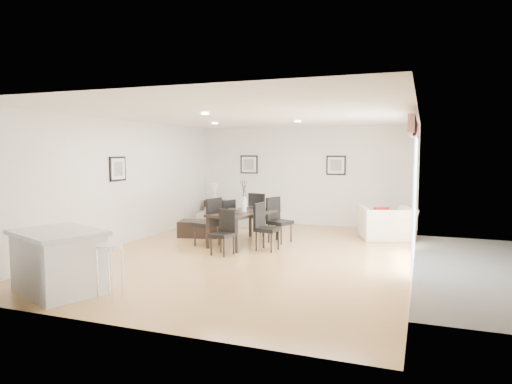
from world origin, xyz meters
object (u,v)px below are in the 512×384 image
(dining_table, at_px, (244,215))
(dining_chair_foot, at_px, (259,212))
(sofa, at_px, (233,217))
(coffee_table, at_px, (200,229))
(dining_chair_efar, at_px, (277,217))
(dining_chair_wnear, at_px, (210,219))
(side_table, at_px, (215,211))
(armchair, at_px, (386,223))
(dining_chair_wfar, at_px, (226,217))
(dining_chair_head, at_px, (225,229))
(bar_stool, at_px, (109,252))
(dining_chair_enear, at_px, (264,224))
(kitchen_island, at_px, (59,261))

(dining_table, relative_size, dining_chair_foot, 1.81)
(sofa, relative_size, coffee_table, 1.98)
(coffee_table, bearing_deg, dining_chair_efar, -13.14)
(dining_chair_wnear, xyz_separation_m, side_table, (-1.42, 3.22, -0.27))
(armchair, distance_m, coffee_table, 4.35)
(dining_chair_wfar, bearing_deg, dining_chair_efar, 112.19)
(dining_chair_head, height_order, side_table, dining_chair_head)
(dining_table, xyz_separation_m, side_table, (-2.02, 2.77, -0.33))
(dining_table, relative_size, bar_stool, 2.46)
(dining_chair_efar, relative_size, coffee_table, 1.05)
(dining_chair_enear, height_order, side_table, dining_chair_enear)
(dining_chair_wnear, xyz_separation_m, coffee_table, (-0.72, 0.89, -0.39))
(dining_chair_enear, height_order, coffee_table, dining_chair_enear)
(dining_chair_wnear, distance_m, side_table, 3.53)
(dining_chair_wnear, bearing_deg, dining_chair_enear, 105.92)
(dining_table, distance_m, dining_chair_wfar, 0.75)
(dining_chair_wnear, relative_size, kitchen_island, 0.67)
(dining_chair_wfar, distance_m, side_table, 2.76)
(armchair, distance_m, side_table, 5.02)
(dining_table, relative_size, dining_chair_enear, 1.93)
(dining_chair_enear, distance_m, coffee_table, 2.13)
(dining_chair_wfar, bearing_deg, bar_stool, 23.27)
(dining_table, xyz_separation_m, bar_stool, (-0.31, -4.13, 0.01))
(dining_chair_head, relative_size, bar_stool, 1.17)
(armchair, height_order, dining_chair_wnear, dining_chair_wnear)
(dining_chair_head, distance_m, dining_chair_foot, 2.13)
(dining_chair_wnear, xyz_separation_m, dining_chair_foot, (0.57, 1.51, -0.00))
(sofa, bearing_deg, dining_table, 103.59)
(bar_stool, bearing_deg, side_table, 103.88)
(dining_chair_wnear, relative_size, dining_chair_efar, 1.03)
(dining_chair_head, bearing_deg, bar_stool, -83.49)
(dining_chair_head, bearing_deg, dining_chair_wnear, 147.54)
(dining_chair_head, bearing_deg, coffee_table, 144.06)
(sofa, height_order, armchair, armchair)
(sofa, height_order, coffee_table, sofa)
(dining_table, relative_size, dining_chair_efar, 1.86)
(dining_chair_wfar, xyz_separation_m, dining_chair_efar, (1.22, 0.06, 0.05))
(sofa, distance_m, dining_chair_efar, 2.38)
(dining_table, bearing_deg, bar_stool, -81.65)
(dining_chair_enear, distance_m, dining_chair_efar, 0.88)
(dining_table, xyz_separation_m, dining_chair_efar, (0.61, 0.46, -0.08))
(sofa, bearing_deg, dining_chair_enear, 109.80)
(coffee_table, relative_size, bar_stool, 1.26)
(armchair, distance_m, dining_chair_head, 3.92)
(dining_chair_foot, height_order, kitchen_island, dining_chair_foot)
(dining_table, bearing_deg, dining_chair_wnear, -130.37)
(armchair, height_order, dining_chair_enear, dining_chair_enear)
(dining_chair_wfar, height_order, kitchen_island, dining_chair_wfar)
(sofa, distance_m, bar_stool, 6.25)
(dining_chair_wfar, bearing_deg, side_table, -129.83)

